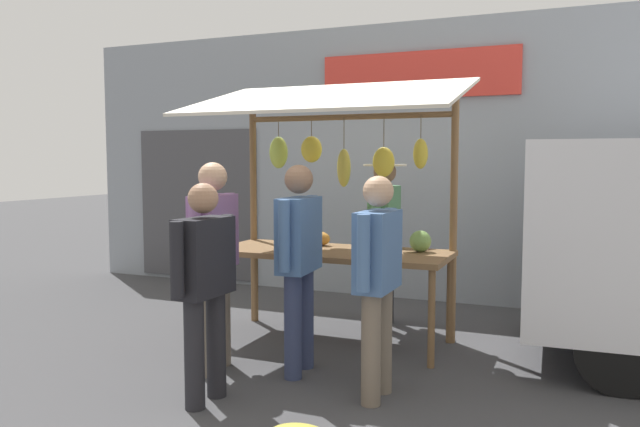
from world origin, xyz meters
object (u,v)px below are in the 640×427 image
(shopper_in_grey_tee, at_px, (378,272))
(shopper_in_striped_shirt, at_px, (204,278))
(shopper_with_ponytail, at_px, (214,250))
(market_stall, at_px, (335,179))
(vendor_with_sunhat, at_px, (384,228))
(shopper_with_shopping_bag, at_px, (299,253))

(shopper_in_grey_tee, relative_size, shopper_in_striped_shirt, 1.03)
(shopper_in_grey_tee, xyz_separation_m, shopper_with_ponytail, (1.41, -0.07, 0.07))
(market_stall, height_order, shopper_with_ponytail, market_stall)
(vendor_with_sunhat, distance_m, shopper_in_grey_tee, 2.03)
(shopper_with_ponytail, bearing_deg, market_stall, -33.36)
(market_stall, xyz_separation_m, shopper_in_grey_tee, (-0.82, 1.26, -0.62))
(shopper_in_grey_tee, bearing_deg, shopper_in_striped_shirt, 117.26)
(vendor_with_sunhat, height_order, shopper_in_grey_tee, vendor_with_sunhat)
(market_stall, xyz_separation_m, shopper_in_striped_shirt, (0.28, 1.80, -0.65))
(market_stall, bearing_deg, shopper_with_shopping_bag, 94.24)
(market_stall, relative_size, shopper_in_grey_tee, 1.55)
(shopper_in_grey_tee, height_order, shopper_in_striped_shirt, shopper_in_grey_tee)
(shopper_with_shopping_bag, height_order, shopper_with_ponytail, shopper_with_ponytail)
(shopper_with_shopping_bag, relative_size, shopper_in_grey_tee, 1.05)
(shopper_with_ponytail, bearing_deg, shopper_in_striped_shirt, -159.84)
(market_stall, distance_m, vendor_with_sunhat, 0.92)
(vendor_with_sunhat, relative_size, shopper_in_grey_tee, 1.07)
(shopper_with_shopping_bag, relative_size, shopper_in_striped_shirt, 1.08)
(market_stall, distance_m, shopper_in_striped_shirt, 1.93)
(shopper_with_shopping_bag, distance_m, shopper_with_ponytail, 0.70)
(shopper_in_grey_tee, distance_m, shopper_with_ponytail, 1.42)
(vendor_with_sunhat, height_order, shopper_in_striped_shirt, vendor_with_sunhat)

